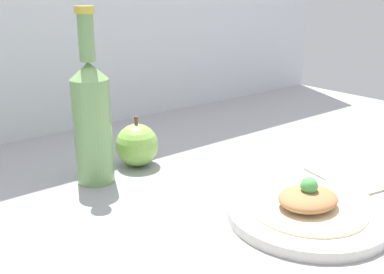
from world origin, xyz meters
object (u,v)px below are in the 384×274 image
Objects in this scene: plate at (307,212)px; plated_food at (308,201)px; cider_bottle at (92,118)px; apple at (137,145)px.

plated_food reaches higher than plate.
cider_bottle is at bearing 118.96° from plate.
cider_bottle is 3.06× the size of apple.
cider_bottle is at bearing 118.96° from plated_food.
plate is 2.42× the size of apple.
plated_food is at bearing 135.00° from plate.
cider_bottle is 12.58cm from apple.
plated_food is 1.76× the size of apple.
plate is at bearing -45.00° from plated_food.
plated_food is at bearing -61.04° from cider_bottle.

